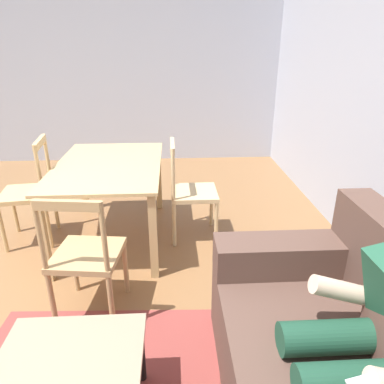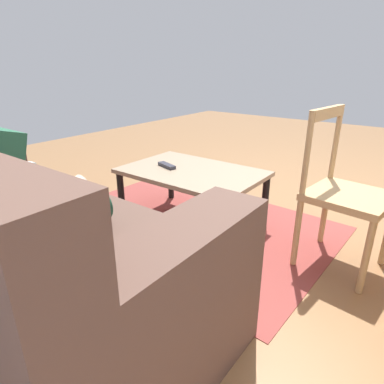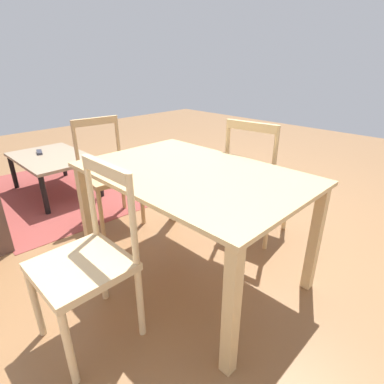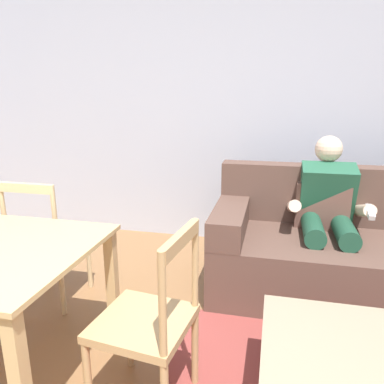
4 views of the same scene
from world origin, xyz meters
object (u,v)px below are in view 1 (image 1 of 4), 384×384
person_lounging (378,339)px  dining_chair_near_wall (191,192)px  dining_chair_facing_couch (86,256)px  dining_chair_by_doorway (29,193)px  dining_table (109,175)px

person_lounging → dining_chair_near_wall: size_ratio=1.26×
dining_chair_near_wall → dining_chair_facing_couch: (1.03, -0.73, -0.00)m
dining_chair_facing_couch → dining_chair_by_doorway: dining_chair_by_doorway is taller
dining_chair_near_wall → dining_chair_by_doorway: size_ratio=0.96×
person_lounging → dining_chair_near_wall: (-1.97, -0.65, -0.16)m
dining_chair_near_wall → dining_chair_facing_couch: bearing=-35.5°
dining_table → dining_chair_by_doorway: dining_chair_by_doorway is taller
person_lounging → dining_table: (-1.97, -1.38, 0.02)m
dining_chair_near_wall → dining_chair_by_doorway: (-0.00, -1.46, 0.02)m
person_lounging → dining_chair_facing_couch: 1.68m
dining_table → dining_chair_facing_couch: bearing=-0.2°
person_lounging → dining_chair_facing_couch: size_ratio=1.28×
dining_chair_by_doorway → dining_table: bearing=89.7°
person_lounging → dining_table: size_ratio=0.84×
dining_chair_by_doorway → person_lounging: bearing=47.0°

